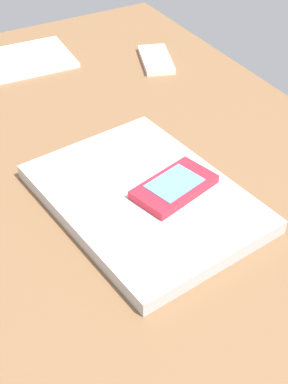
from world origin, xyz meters
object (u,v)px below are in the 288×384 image
(cell_phone_on_laptop, at_px, (174,187))
(notepad, at_px, (24,60))
(laptop_closed, at_px, (144,198))
(cell_phone_on_desk, at_px, (156,59))

(cell_phone_on_laptop, distance_m, notepad, 0.50)
(laptop_closed, relative_size, cell_phone_on_laptop, 2.46)
(cell_phone_on_desk, relative_size, notepad, 0.70)
(cell_phone_on_desk, height_order, notepad, cell_phone_on_desk)
(laptop_closed, bearing_deg, cell_phone_on_laptop, -121.49)
(laptop_closed, distance_m, notepad, 0.48)
(notepad, bearing_deg, cell_phone_on_desk, -116.40)
(cell_phone_on_desk, bearing_deg, cell_phone_on_laptop, 152.79)
(laptop_closed, bearing_deg, cell_phone_on_desk, -39.21)
(cell_phone_on_desk, bearing_deg, laptop_closed, 147.30)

